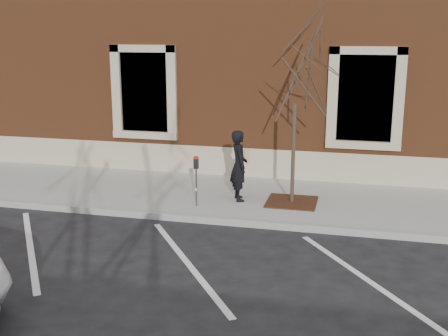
# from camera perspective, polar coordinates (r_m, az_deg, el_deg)

# --- Properties ---
(ground) EXTENTS (120.00, 120.00, 0.00)m
(ground) POSITION_cam_1_polar(r_m,az_deg,el_deg) (12.31, -0.67, -5.64)
(ground) COLOR #28282B
(ground) RESTS_ON ground
(sidewalk_near) EXTENTS (40.00, 3.50, 0.15)m
(sidewalk_near) POSITION_cam_1_polar(r_m,az_deg,el_deg) (13.90, 1.13, -2.99)
(sidewalk_near) COLOR #A9A79F
(sidewalk_near) RESTS_ON ground
(curb_near) EXTENTS (40.00, 0.12, 0.15)m
(curb_near) POSITION_cam_1_polar(r_m,az_deg,el_deg) (12.23, -0.73, -5.38)
(curb_near) COLOR #9E9E99
(curb_near) RESTS_ON ground
(parking_stripes) EXTENTS (28.00, 4.40, 0.01)m
(parking_stripes) POSITION_cam_1_polar(r_m,az_deg,el_deg) (10.34, -3.74, -9.59)
(parking_stripes) COLOR silver
(parking_stripes) RESTS_ON ground
(building_civic) EXTENTS (40.00, 8.62, 8.00)m
(building_civic) POSITION_cam_1_polar(r_m,az_deg,el_deg) (19.18, 5.22, 13.53)
(building_civic) COLOR brown
(building_civic) RESTS_ON ground
(man) EXTENTS (0.62, 0.72, 1.68)m
(man) POSITION_cam_1_polar(r_m,az_deg,el_deg) (13.23, 1.53, 0.25)
(man) COLOR black
(man) RESTS_ON sidewalk_near
(parking_meter) EXTENTS (0.11, 0.08, 1.17)m
(parking_meter) POSITION_cam_1_polar(r_m,az_deg,el_deg) (12.77, -2.84, -0.39)
(parking_meter) COLOR #595B60
(parking_meter) RESTS_ON sidewalk_near
(tree_grate) EXTENTS (1.16, 1.16, 0.03)m
(tree_grate) POSITION_cam_1_polar(r_m,az_deg,el_deg) (13.33, 6.90, -3.44)
(tree_grate) COLOR #462116
(tree_grate) RESTS_ON sidewalk_near
(sapling) EXTENTS (2.55, 2.55, 4.25)m
(sapling) POSITION_cam_1_polar(r_m,az_deg,el_deg) (12.76, 7.29, 9.34)
(sapling) COLOR #413427
(sapling) RESTS_ON sidewalk_near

